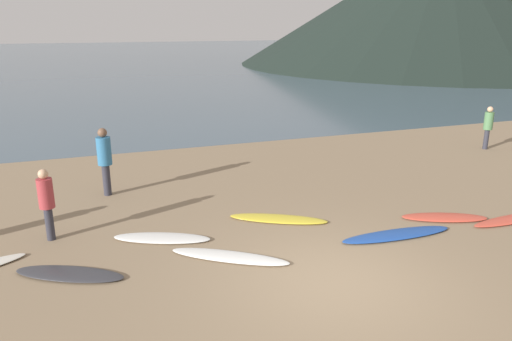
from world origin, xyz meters
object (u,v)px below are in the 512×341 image
at_px(surfboard_6, 444,217).
at_px(person_0, 104,156).
at_px(surfboard_1, 69,274).
at_px(surfboard_2, 162,238).
at_px(person_3, 46,199).
at_px(surfboard_5, 397,235).
at_px(surfboard_4, 278,219).
at_px(surfboard_3, 230,257).
at_px(person_2, 488,124).

relative_size(surfboard_6, person_0, 1.09).
distance_m(surfboard_1, surfboard_2, 2.08).
distance_m(surfboard_6, person_0, 8.61).
xyz_separation_m(surfboard_2, person_3, (-2.21, 0.81, 0.88)).
bearing_deg(surfboard_5, surfboard_6, 17.47).
xyz_separation_m(surfboard_1, person_0, (0.93, 4.30, 1.03)).
bearing_deg(surfboard_6, surfboard_2, -168.00).
distance_m(surfboard_5, person_3, 7.44).
bearing_deg(person_0, surfboard_4, -132.18).
relative_size(surfboard_2, surfboard_4, 0.90).
distance_m(surfboard_3, surfboard_6, 5.33).
distance_m(surfboard_4, person_2, 10.32).
distance_m(person_2, person_3, 14.86).
bearing_deg(person_2, surfboard_2, -71.74).
xyz_separation_m(person_0, person_2, (13.24, 0.52, -0.16)).
height_order(surfboard_4, person_3, person_3).
relative_size(surfboard_3, person_2, 1.54).
xyz_separation_m(surfboard_3, person_2, (11.22, 5.14, 0.88)).
bearing_deg(surfboard_2, surfboard_1, -128.84).
height_order(surfboard_1, person_3, person_3).
relative_size(surfboard_2, person_2, 1.33).
relative_size(surfboard_6, person_3, 1.27).
distance_m(surfboard_2, surfboard_3, 1.71).
xyz_separation_m(surfboard_6, person_2, (5.90, 4.91, 0.88)).
bearing_deg(surfboard_4, surfboard_6, 10.58).
xyz_separation_m(surfboard_3, person_0, (-2.01, 4.62, 1.03)).
xyz_separation_m(surfboard_4, person_3, (-4.94, 0.64, 0.88)).
height_order(surfboard_6, person_3, person_3).
xyz_separation_m(surfboard_1, person_2, (14.17, 4.82, 0.88)).
height_order(surfboard_3, surfboard_5, surfboard_5).
distance_m(surfboard_5, person_0, 7.55).
xyz_separation_m(surfboard_3, surfboard_4, (1.62, 1.46, -0.00)).
relative_size(surfboard_3, surfboard_5, 0.93).
bearing_deg(surfboard_3, person_0, 147.51).
bearing_deg(surfboard_6, surfboard_3, -156.09).
distance_m(surfboard_2, surfboard_6, 6.52).
bearing_deg(surfboard_2, person_0, 128.36).
bearing_deg(surfboard_3, surfboard_1, -152.29).
relative_size(surfboard_1, person_2, 1.34).
height_order(surfboard_1, surfboard_3, surfboard_1).
relative_size(surfboard_5, person_3, 1.66).
bearing_deg(surfboard_5, surfboard_1, 177.46).
bearing_deg(person_0, person_3, 151.23).
distance_m(surfboard_3, surfboard_4, 2.18).
bearing_deg(surfboard_1, surfboard_2, 56.21).
bearing_deg(surfboard_5, person_3, 163.76).
height_order(surfboard_2, person_2, person_2).
xyz_separation_m(surfboard_4, person_2, (9.60, 3.68, 0.88)).
height_order(surfboard_4, person_0, person_0).
xyz_separation_m(surfboard_4, person_0, (-3.64, 3.15, 1.04)).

